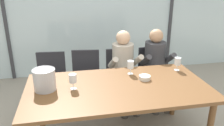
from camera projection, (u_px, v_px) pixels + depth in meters
name	position (u px, v px, depth m)	size (l,w,h in m)	color
ground	(104.00, 101.00, 3.80)	(14.00, 14.00, 0.00)	#9E9384
window_glass_panel	(93.00, 10.00, 4.52)	(7.26, 0.03, 2.60)	silver
window_mullion_left	(4.00, 13.00, 4.21)	(0.06, 0.06, 2.60)	#38383D
window_mullion_right	(171.00, 9.00, 4.80)	(0.06, 0.06, 2.60)	#38383D
hillside_vineyard	(81.00, 8.00, 8.27)	(13.26, 2.40, 1.77)	#477A38
dining_table	(118.00, 92.00, 2.64)	(2.06, 1.08, 0.76)	brown
chair_near_curtain	(51.00, 78.00, 3.44)	(0.47, 0.47, 0.87)	#232328
chair_left_of_center	(86.00, 75.00, 3.54)	(0.49, 0.49, 0.87)	#232328
chair_center	(120.00, 73.00, 3.60)	(0.47, 0.47, 0.87)	#232328
chair_right_of_center	(153.00, 70.00, 3.71)	(0.47, 0.47, 0.87)	#232328
person_beige_jumper	(124.00, 65.00, 3.44)	(0.49, 0.63, 1.19)	#B7AD9E
person_charcoal_jacket	(156.00, 63.00, 3.53)	(0.46, 0.61, 1.19)	#38383D
ice_bucket_primary	(44.00, 79.00, 2.49)	(0.24, 0.24, 0.24)	#B7B7BC
tasting_bowl	(145.00, 78.00, 2.77)	(0.14, 0.14, 0.05)	silver
wine_glass_by_left_taster	(178.00, 61.00, 3.01)	(0.08, 0.08, 0.17)	silver
wine_glass_near_bucket	(73.00, 79.00, 2.51)	(0.08, 0.08, 0.17)	silver
wine_glass_center_pour	(131.00, 65.00, 2.90)	(0.08, 0.08, 0.17)	silver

